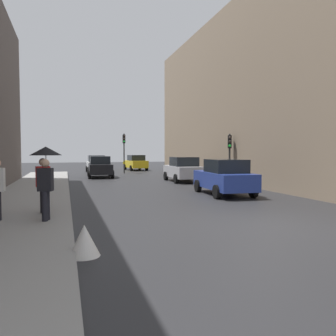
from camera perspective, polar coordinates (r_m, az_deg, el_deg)
The scene contains 13 objects.
ground_plane at distance 10.19m, azimuth 15.14°, elevation -9.36°, with size 120.00×120.00×0.00m, color #28282B.
sidewalk_kerb at distance 14.62m, azimuth -23.23°, elevation -5.48°, with size 3.38×40.00×0.16m, color gray.
building_facade_right at distance 26.75m, azimuth 21.64°, elevation 11.05°, with size 12.00×29.11×12.10m, color gray.
traffic_light_mid_street at distance 21.93m, azimuth 10.61°, elevation 3.16°, with size 0.34×0.45×3.30m.
traffic_light_far_median at distance 32.84m, azimuth -7.61°, elevation 3.79°, with size 0.24×0.43×3.92m.
car_blue_van at distance 16.56m, azimuth 9.71°, elevation -1.56°, with size 2.24×4.31×1.76m.
car_yellow_taxi at distance 38.22m, azimuth -5.61°, elevation 0.93°, with size 2.28×4.33×1.76m.
car_dark_suv at distance 28.15m, azimuth -11.68°, elevation 0.21°, with size 2.15×4.27×1.76m.
car_silver_hatchback at distance 23.58m, azimuth 2.62°, elevation -0.23°, with size 2.14×4.26×1.76m.
car_white_compact at distance 34.78m, azimuth -12.28°, elevation 0.69°, with size 2.05×4.22×1.76m.
pedestrian_with_umbrella at distance 11.26m, azimuth -20.50°, elevation 1.16°, with size 1.00×1.00×2.14m.
pedestrian_in_dark_coat at distance 10.06m, azimuth -20.43°, elevation -3.07°, with size 0.46×0.36×1.77m.
warning_sign_triangle at distance 7.08m, azimuth -14.26°, elevation -12.05°, with size 0.64×0.64×0.65m, color silver.
Camera 1 is at (-5.37, -8.40, 2.13)m, focal length 35.24 mm.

